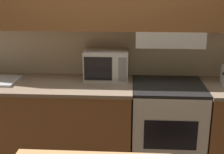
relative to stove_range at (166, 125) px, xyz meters
The scene contains 5 objects.
ground_plane 0.82m from the stove_range, 151.42° to the left, with size 16.00×16.00×0.00m, color #3D2D23.
wall_back 1.25m from the stove_range, 156.08° to the left, with size 5.53×0.38×2.55m.
lower_counter_main 1.27m from the stove_range, behind, with size 1.82×0.69×0.88m.
stove_range is the anchor object (origin of this frame).
microwave 0.89m from the stove_range, 165.82° to the left, with size 0.46×0.31×0.31m.
Camera 1 is at (0.22, -3.34, 1.87)m, focal length 50.00 mm.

